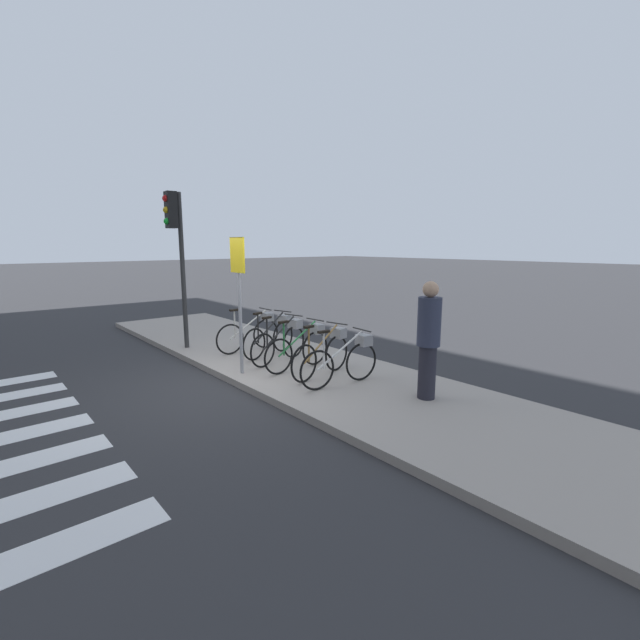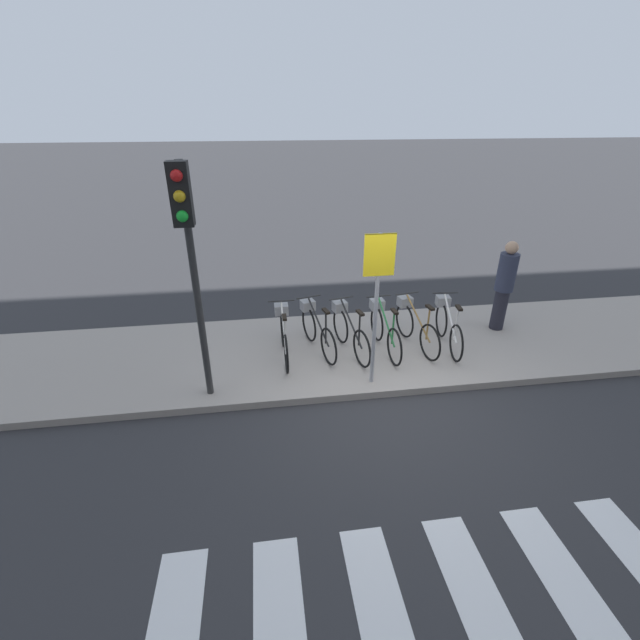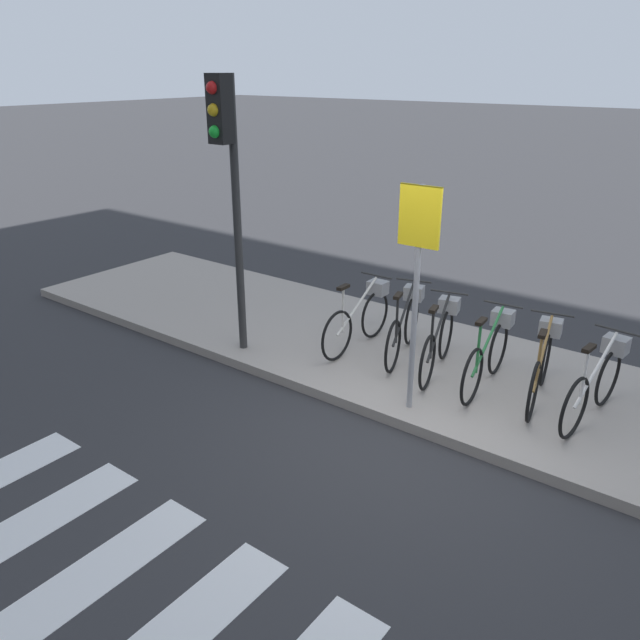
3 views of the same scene
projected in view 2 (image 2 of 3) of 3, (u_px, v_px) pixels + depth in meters
name	position (u px, v px, depth m)	size (l,w,h in m)	color
ground_plane	(385.00, 398.00, 6.60)	(120.00, 120.00, 0.00)	#2D2D30
sidewalk	(364.00, 349.00, 7.82)	(13.89, 2.82, 0.12)	#9E9389
parked_bicycle_0	(284.00, 333.00, 7.35)	(0.46, 1.54, 0.95)	black
parked_bicycle_1	(316.00, 328.00, 7.53)	(0.56, 1.49, 0.95)	black
parked_bicycle_2	(349.00, 329.00, 7.48)	(0.51, 1.51, 0.95)	black
parked_bicycle_3	(384.00, 327.00, 7.54)	(0.46, 1.54, 0.95)	black
parked_bicycle_4	(414.00, 324.00, 7.67)	(0.47, 1.52, 0.95)	black
parked_bicycle_5	(448.00, 324.00, 7.67)	(0.46, 1.53, 0.95)	black
pedestrian	(504.00, 284.00, 8.04)	(0.34, 0.34, 1.75)	#23232D
traffic_light	(188.00, 239.00, 5.35)	(0.24, 0.40, 3.35)	#2D2D2D
sign_post	(377.00, 286.00, 6.06)	(0.44, 0.07, 2.39)	#99999E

